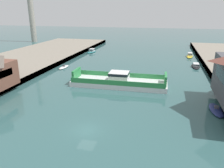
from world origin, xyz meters
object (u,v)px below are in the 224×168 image
moored_boat_far_left (92,51)px  moored_boat_near_left (216,110)px  smokestack_distant_a (30,4)px  moored_boat_mid_left (64,67)px  moored_boat_near_right (190,55)px  chain_ferry (119,81)px  moored_boat_mid_right (196,65)px

moored_boat_far_left → moored_boat_near_left: bearing=-51.2°
smokestack_distant_a → moored_boat_mid_left: bearing=-50.3°
moored_boat_near_right → moored_boat_far_left: size_ratio=1.03×
moored_boat_mid_left → smokestack_distant_a: smokestack_distant_a is taller
moored_boat_far_left → chain_ferry: bearing=-63.0°
chain_ferry → moored_boat_mid_right: chain_ferry is taller
moored_boat_far_left → smokestack_distant_a: smokestack_distant_a is taller
moored_boat_near_left → moored_boat_near_right: 48.25m
moored_boat_mid_right → moored_boat_far_left: 42.17m
moored_boat_near_right → moored_boat_mid_left: moored_boat_near_right is taller
moored_boat_mid_right → smokestack_distant_a: size_ratio=0.22×
chain_ferry → moored_boat_mid_left: 23.09m
chain_ferry → moored_boat_mid_right: (19.23, 22.99, -0.57)m
chain_ferry → smokestack_distant_a: (-61.12, 62.06, 18.89)m
chain_ferry → moored_boat_near_right: (18.75, 38.73, -0.45)m
moored_boat_mid_right → moored_boat_far_left: size_ratio=1.17×
chain_ferry → smokestack_distant_a: 89.13m
moored_boat_near_left → moored_boat_mid_left: bearing=150.8°
moored_boat_mid_right → moored_boat_near_right: bearing=91.8°
moored_boat_near_right → smokestack_distant_a: smokestack_distant_a is taller
moored_boat_mid_left → moored_boat_near_left: bearing=-29.2°
moored_boat_near_right → smokestack_distant_a: 85.43m
moored_boat_near_right → moored_boat_near_left: bearing=-89.6°
moored_boat_far_left → moored_boat_near_right: bearing=-0.2°
moored_boat_near_left → moored_boat_far_left: size_ratio=0.84×
chain_ferry → moored_boat_near_right: 43.03m
moored_boat_mid_left → moored_boat_near_right: bearing=34.7°
moored_boat_mid_left → moored_boat_far_left: moored_boat_far_left is taller
moored_boat_mid_right → smokestack_distant_a: bearing=154.1°
chain_ferry → moored_boat_near_right: size_ratio=2.99×
moored_boat_mid_left → moored_boat_mid_right: 40.36m
moored_boat_mid_left → chain_ferry: bearing=-31.7°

